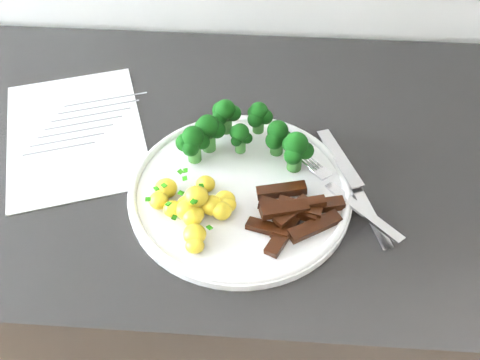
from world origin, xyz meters
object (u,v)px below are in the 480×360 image
plate (240,190)px  potatoes (194,206)px  counter (189,303)px  recipe_paper (75,132)px  fork (348,197)px  knife (361,200)px  broccoli (240,133)px  beef_strips (293,212)px

plate → potatoes: bearing=-142.0°
counter → recipe_paper: (-0.15, 0.02, 0.47)m
recipe_paper → fork: (0.42, -0.12, 0.02)m
counter → knife: (0.29, -0.09, 0.48)m
broccoli → fork: broccoli is taller
fork → plate: bearing=175.1°
potatoes → fork: 0.21m
beef_strips → plate: bearing=148.3°
recipe_paper → broccoli: size_ratio=1.75×
broccoli → beef_strips: broccoli is taller
broccoli → beef_strips: (0.08, -0.12, -0.03)m
potatoes → counter: bearing=114.2°
broccoli → fork: (0.15, -0.09, -0.03)m
counter → plate: size_ratio=7.98×
broccoli → fork: size_ratio=1.18×
counter → knife: knife is taller
counter → knife: bearing=-18.1°
counter → fork: size_ratio=15.10×
recipe_paper → potatoes: 0.26m
recipe_paper → beef_strips: 0.38m
broccoli → counter: bearing=173.3°
fork → broccoli: bearing=150.5°
recipe_paper → fork: bearing=-16.5°
potatoes → fork: (0.21, 0.03, -0.00)m
broccoli → plate: bearing=-86.2°
counter → fork: fork is taller
recipe_paper → fork: fork is taller
potatoes → beef_strips: (0.13, 0.00, -0.00)m
counter → broccoli: (0.11, -0.01, 0.52)m
potatoes → plate: bearing=38.0°
broccoli → potatoes: bearing=-114.1°
counter → broccoli: broccoli is taller
counter → potatoes: bearing=-65.8°
knife → potatoes: bearing=-170.2°
potatoes → knife: (0.23, 0.04, -0.02)m
beef_strips → knife: (0.09, 0.04, -0.01)m
plate → beef_strips: size_ratio=2.36×
broccoli → fork: bearing=-29.5°
plate → beef_strips: beef_strips is taller
plate → potatoes: 0.08m
knife → fork: bearing=-162.9°
beef_strips → knife: 0.10m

